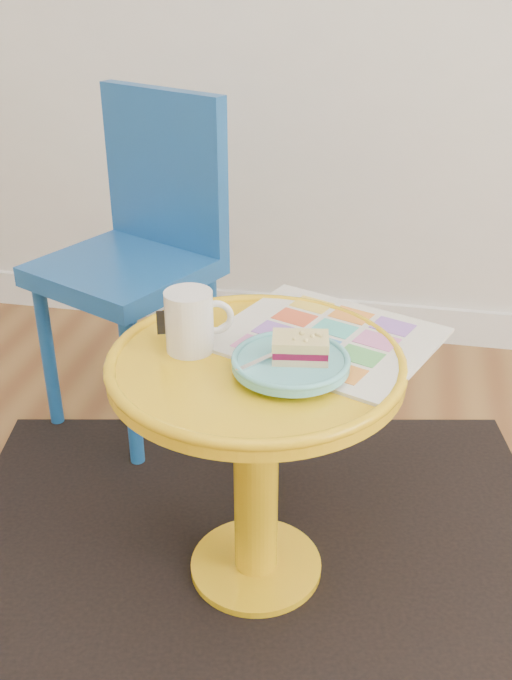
% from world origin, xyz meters
% --- Properties ---
extents(rug, '(1.49, 1.34, 0.01)m').
position_xyz_m(rug, '(-0.27, 0.87, 0.00)').
color(rug, black).
rests_on(rug, ground).
extents(side_table, '(0.53, 0.53, 0.50)m').
position_xyz_m(side_table, '(-0.27, 0.87, 0.36)').
color(side_table, yellow).
rests_on(side_table, ground).
extents(chair, '(0.50, 0.50, 0.85)m').
position_xyz_m(chair, '(-0.68, 1.43, 0.49)').
color(chair, '#17509A').
rests_on(chair, ground).
extents(newspaper, '(0.47, 0.44, 0.01)m').
position_xyz_m(newspaper, '(-0.16, 0.98, 0.51)').
color(newspaper, silver).
rests_on(newspaper, side_table).
extents(mug, '(0.12, 0.09, 0.11)m').
position_xyz_m(mug, '(-0.39, 0.89, 0.56)').
color(mug, silver).
rests_on(mug, side_table).
extents(plate, '(0.20, 0.20, 0.02)m').
position_xyz_m(plate, '(-0.20, 0.84, 0.52)').
color(plate, '#60C2CB').
rests_on(plate, newspaper).
extents(cake_slice, '(0.10, 0.08, 0.04)m').
position_xyz_m(cake_slice, '(-0.19, 0.84, 0.55)').
color(cake_slice, '#D3BC8C').
rests_on(cake_slice, plate).
extents(fork, '(0.10, 0.13, 0.00)m').
position_xyz_m(fork, '(-0.24, 0.84, 0.53)').
color(fork, silver).
rests_on(fork, plate).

